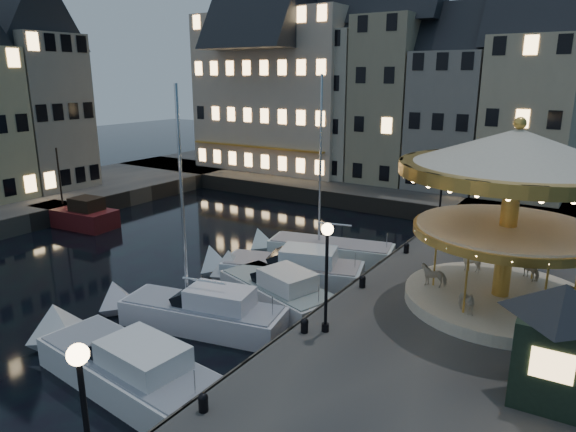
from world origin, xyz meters
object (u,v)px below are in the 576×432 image
Objects in this scene: bollard_b at (305,325)px; motorboat_f at (321,251)px; red_fishing_boat at (75,216)px; bollard_d at (406,247)px; motorboat_b at (122,366)px; carousel at (513,185)px; streetlamp_a at (85,410)px; bollard_a at (203,402)px; streetlamp_c at (441,193)px; ticket_kiosk at (561,323)px; streetlamp_b at (327,262)px; motorboat_d at (272,290)px; motorboat_c at (194,312)px; bollard_c at (362,281)px; motorboat_e at (285,270)px.

motorboat_f is (-5.08, 10.27, -1.07)m from bollard_b.
bollard_d is at bearing 9.04° from red_fishing_boat.
red_fishing_boat reaches higher than motorboat_b.
motorboat_b is 1.00× the size of carousel.
bollard_d is (-0.60, 20.00, -2.41)m from streetlamp_a.
motorboat_f is at bearing 107.86° from bollard_a.
ticket_kiosk is (7.53, -13.48, -0.28)m from streetlamp_c.
streetlamp_b reaches higher than motorboat_d.
ticket_kiosk is (31.57, -6.25, 3.05)m from red_fishing_boat.
bollard_b is at bearing 43.79° from motorboat_b.
motorboat_f is at bearing 120.17° from streetlamp_b.
bollard_a is at bearing -95.71° from streetlamp_b.
motorboat_c is (-0.74, 4.48, 0.03)m from motorboat_b.
motorboat_c is at bearing -117.41° from bollard_d.
carousel is at bearing 15.40° from motorboat_d.
streetlamp_a is 20.87m from motorboat_f.
ticket_kiosk reaches higher than bollard_c.
ticket_kiosk is (13.11, -5.74, 3.09)m from motorboat_e.
bollard_a is at bearing 98.53° from streetlamp_a.
bollard_a is 10.33m from ticket_kiosk.
motorboat_d is at bearing -121.07° from bollard_d.
red_fishing_boat reaches higher than motorboat_e.
motorboat_b reaches higher than bollard_a.
red_fishing_boat is (-19.37, 3.01, 0.05)m from motorboat_d.
bollard_b is 1.00× the size of bollard_d.
streetlamp_c is 0.59× the size of red_fishing_boat.
motorboat_b is (-4.73, 0.97, -0.96)m from bollard_a.
bollard_c is 0.08× the size of red_fishing_boat.
motorboat_f is at bearing 10.80° from red_fishing_boat.
streetlamp_c reaches higher than bollard_d.
streetlamp_b is at bearing 84.29° from bollard_a.
carousel reaches higher than bollard_b.
motorboat_c is 13.95m from ticket_kiosk.
streetlamp_a is 0.48× the size of motorboat_b.
streetlamp_b is at bearing -14.62° from red_fishing_boat.
streetlamp_b is at bearing -59.83° from motorboat_f.
streetlamp_c reaches higher than motorboat_e.
carousel is (5.54, 11.90, 4.75)m from bollard_a.
motorboat_d and motorboat_e have the same top height.
streetlamp_a is 1.00× the size of streetlamp_b.
motorboat_f is at bearing 98.87° from motorboat_d.
motorboat_d is at bearing 113.71° from bollard_a.
motorboat_e is at bearing 156.37° from ticket_kiosk.
motorboat_c is at bearing 122.74° from streetlamp_a.
carousel is (5.54, -4.10, 4.75)m from bollard_d.
red_fishing_boat is (-24.04, 16.27, -3.33)m from streetlamp_a.
bollard_a is at bearing -44.86° from motorboat_c.
ticket_kiosk is (7.53, 0.02, -0.28)m from streetlamp_b.
red_fishing_boat is at bearing 175.68° from bollard_c.
streetlamp_b is 5.14m from bollard_c.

